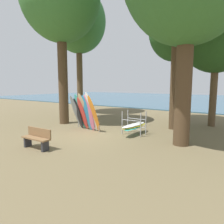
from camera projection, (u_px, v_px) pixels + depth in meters
The scene contains 8 objects.
ground_plane at pixel (87, 135), 10.77m from camera, with size 80.00×80.00×0.00m, color brown.
lake_water at pixel (204, 100), 35.43m from camera, with size 80.00×36.00×0.10m, color #38607A.
tree_far_left_back at pixel (79, 22), 18.12m from camera, with size 4.79×4.79×10.93m.
tree_far_right_back at pixel (217, 29), 12.41m from camera, with size 4.60×4.60×8.65m.
tree_deep_back at pixel (176, 31), 14.22m from camera, with size 3.72×3.72×8.52m.
leaning_board_pile at pixel (85, 113), 11.86m from camera, with size 2.26×1.11×2.24m.
board_storage_rack at pixel (134, 126), 10.92m from camera, with size 1.15×2.13×1.25m.
park_bench at pixel (37, 138), 8.51m from camera, with size 1.41×0.45×0.85m.
Camera 1 is at (7.06, -7.90, 2.64)m, focal length 32.98 mm.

